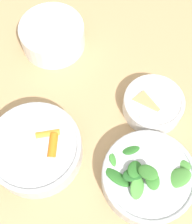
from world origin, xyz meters
name	(u,v)px	position (x,y,z in m)	size (l,w,h in m)	color
ground_plane	(88,192)	(0.00, 0.00, 0.00)	(10.00, 10.00, 0.00)	gray
dining_table	(81,143)	(0.00, 0.00, 0.67)	(1.21, 0.94, 0.78)	tan
bowl_carrots	(36,149)	(-0.09, 0.07, 0.81)	(0.20, 0.20, 0.07)	silver
bowl_greens	(147,176)	(-0.08, -0.17, 0.81)	(0.19, 0.19, 0.09)	silver
bowl_beans_hotdog	(52,36)	(0.21, 0.13, 0.81)	(0.16, 0.16, 0.07)	white
bowl_cookies	(153,104)	(0.09, -0.15, 0.80)	(0.14, 0.14, 0.05)	white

